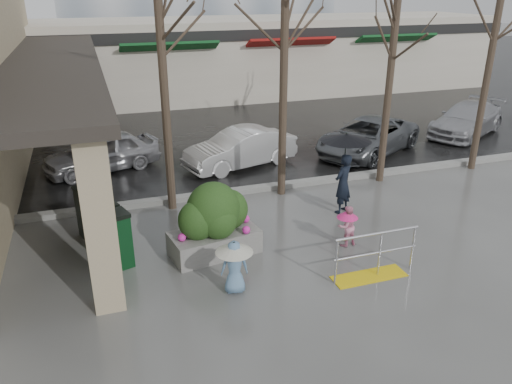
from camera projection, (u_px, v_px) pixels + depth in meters
ground at (290, 259)px, 11.12m from camera, size 120.00×120.00×0.00m
street_asphalt at (153, 85)px, 30.35m from camera, size 120.00×36.00×0.01m
curb at (238, 191)px, 14.59m from camera, size 120.00×0.30×0.15m
canopy_slab at (49, 56)px, 15.30m from camera, size 2.80×18.00×0.25m
pillar_front at (100, 223)px, 8.85m from camera, size 0.55×0.55×3.50m
pillar_back at (90, 130)px, 14.54m from camera, size 0.55×0.55×3.50m
storefront_row at (198, 58)px, 26.64m from camera, size 34.00×6.74×4.00m
handrail at (373, 261)px, 10.33m from camera, size 1.90×0.50×1.03m
tree_west at (159, 11)px, 11.72m from camera, size 3.20×3.20×6.80m
tree_midwest at (285, 3)px, 12.61m from camera, size 3.20×3.20×7.00m
tree_mideast at (396, 16)px, 13.73m from camera, size 3.20×3.20×6.50m
woman at (344, 163)px, 12.91m from camera, size 1.30×1.30×2.21m
child_pink at (347, 224)px, 11.51m from camera, size 0.52×0.50×0.99m
child_blue at (234, 261)px, 9.70m from camera, size 0.75×0.75×1.11m
planter at (214, 220)px, 11.08m from camera, size 2.09×1.28×1.71m
news_boxes at (103, 225)px, 11.27m from camera, size 1.19×2.32×1.27m
car_a at (102, 152)px, 16.18m from camera, size 3.97×2.51×1.26m
car_b at (240, 148)px, 16.55m from camera, size 4.04×2.32×1.26m
car_c at (368, 136)px, 17.88m from camera, size 4.97×4.06×1.26m
car_d at (467, 119)px, 20.14m from camera, size 4.66×3.63×1.26m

